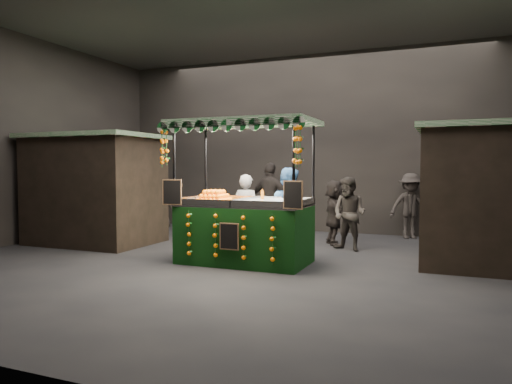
% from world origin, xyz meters
% --- Properties ---
extents(ground, '(12.00, 12.00, 0.00)m').
position_xyz_m(ground, '(0.00, 0.00, 0.00)').
color(ground, black).
rests_on(ground, ground).
extents(market_hall, '(12.10, 10.10, 5.05)m').
position_xyz_m(market_hall, '(0.00, 0.00, 3.38)').
color(market_hall, black).
rests_on(market_hall, ground).
extents(neighbour_stall_left, '(3.00, 2.20, 2.60)m').
position_xyz_m(neighbour_stall_left, '(-4.40, 1.00, 1.31)').
color(neighbour_stall_left, black).
rests_on(neighbour_stall_left, ground).
extents(neighbour_stall_right, '(3.00, 2.20, 2.60)m').
position_xyz_m(neighbour_stall_right, '(4.40, 1.50, 1.31)').
color(neighbour_stall_right, black).
rests_on(neighbour_stall_right, ground).
extents(juice_stall, '(2.79, 1.64, 2.70)m').
position_xyz_m(juice_stall, '(-0.12, 0.13, 0.84)').
color(juice_stall, black).
rests_on(juice_stall, ground).
extents(vendor_grey, '(0.62, 0.41, 1.67)m').
position_xyz_m(vendor_grey, '(-0.58, 1.28, 0.84)').
color(vendor_grey, slate).
rests_on(vendor_grey, ground).
extents(vendor_blue, '(0.92, 0.74, 1.82)m').
position_xyz_m(vendor_blue, '(0.43, 1.07, 0.91)').
color(vendor_blue, '#284D82').
rests_on(vendor_blue, ground).
extents(shopper_0, '(0.67, 0.45, 1.83)m').
position_xyz_m(shopper_0, '(-4.40, 2.40, 0.92)').
color(shopper_0, '#2B2523').
rests_on(shopper_0, ground).
extents(shopper_1, '(0.95, 0.85, 1.61)m').
position_xyz_m(shopper_1, '(1.46, 2.22, 0.81)').
color(shopper_1, '#2D2824').
rests_on(shopper_1, ground).
extents(shopper_2, '(1.20, 0.65, 1.95)m').
position_xyz_m(shopper_2, '(-0.83, 3.46, 0.97)').
color(shopper_2, '#2E2825').
rests_on(shopper_2, ground).
extents(shopper_3, '(1.24, 1.02, 1.67)m').
position_xyz_m(shopper_3, '(2.56, 4.60, 0.84)').
color(shopper_3, '#2D2724').
rests_on(shopper_3, ground).
extents(shopper_4, '(0.88, 0.80, 1.51)m').
position_xyz_m(shopper_4, '(-4.33, 3.64, 0.75)').
color(shopper_4, '#2C2623').
rests_on(shopper_4, ground).
extents(shopper_5, '(1.05, 1.46, 1.52)m').
position_xyz_m(shopper_5, '(0.98, 2.91, 0.76)').
color(shopper_5, black).
rests_on(shopper_5, ground).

